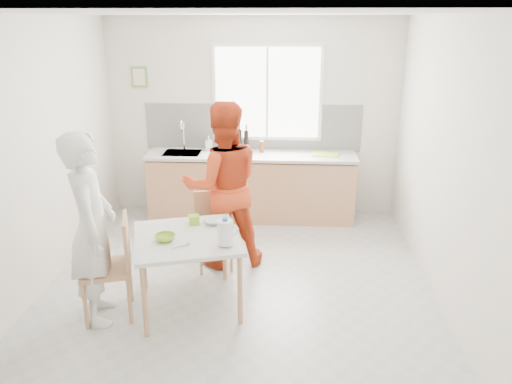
# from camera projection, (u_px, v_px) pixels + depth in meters

# --- Properties ---
(ground) EXTENTS (4.50, 4.50, 0.00)m
(ground) POSITION_uv_depth(u_px,v_px,m) (238.00, 286.00, 5.23)
(ground) COLOR #B7B7B2
(ground) RESTS_ON ground
(room_shell) EXTENTS (4.50, 4.50, 4.50)m
(room_shell) POSITION_uv_depth(u_px,v_px,m) (236.00, 132.00, 4.69)
(room_shell) COLOR silver
(room_shell) RESTS_ON ground
(window) EXTENTS (1.50, 0.06, 1.30)m
(window) POSITION_uv_depth(u_px,v_px,m) (267.00, 93.00, 6.76)
(window) COLOR white
(window) RESTS_ON room_shell
(backsplash) EXTENTS (3.00, 0.02, 0.65)m
(backsplash) POSITION_uv_depth(u_px,v_px,m) (253.00, 127.00, 6.94)
(backsplash) COLOR white
(backsplash) RESTS_ON room_shell
(picture_frame) EXTENTS (0.22, 0.03, 0.28)m
(picture_frame) POSITION_uv_depth(u_px,v_px,m) (139.00, 77.00, 6.80)
(picture_frame) COLOR #629C46
(picture_frame) RESTS_ON room_shell
(kitchen_counter) EXTENTS (2.84, 0.64, 1.37)m
(kitchen_counter) POSITION_uv_depth(u_px,v_px,m) (251.00, 189.00, 6.93)
(kitchen_counter) COLOR tan
(kitchen_counter) RESTS_ON ground
(dining_table) EXTENTS (1.19, 1.19, 0.74)m
(dining_table) POSITION_uv_depth(u_px,v_px,m) (187.00, 244.00, 4.68)
(dining_table) COLOR silver
(dining_table) RESTS_ON ground
(chair_left) EXTENTS (0.56, 0.56, 0.98)m
(chair_left) POSITION_uv_depth(u_px,v_px,m) (114.00, 263.00, 4.57)
(chair_left) COLOR tan
(chair_left) RESTS_ON ground
(chair_far) EXTENTS (0.49, 0.49, 0.85)m
(chair_far) POSITION_uv_depth(u_px,v_px,m) (212.00, 226.00, 5.56)
(chair_far) COLOR tan
(chair_far) RESTS_ON ground
(person_white) EXTENTS (0.59, 0.74, 1.78)m
(person_white) POSITION_uv_depth(u_px,v_px,m) (92.00, 229.00, 4.43)
(person_white) COLOR white
(person_white) RESTS_ON ground
(person_red) EXTENTS (1.06, 0.93, 1.85)m
(person_red) POSITION_uv_depth(u_px,v_px,m) (223.00, 186.00, 5.45)
(person_red) COLOR red
(person_red) RESTS_ON ground
(bowl_green) EXTENTS (0.23, 0.23, 0.06)m
(bowl_green) POSITION_uv_depth(u_px,v_px,m) (165.00, 238.00, 4.55)
(bowl_green) COLOR #92B82A
(bowl_green) RESTS_ON dining_table
(bowl_white) EXTENTS (0.26, 0.26, 0.05)m
(bowl_white) POSITION_uv_depth(u_px,v_px,m) (215.00, 221.00, 4.93)
(bowl_white) COLOR silver
(bowl_white) RESTS_ON dining_table
(milk_jug) EXTENTS (0.19, 0.14, 0.24)m
(milk_jug) POSITION_uv_depth(u_px,v_px,m) (226.00, 232.00, 4.42)
(milk_jug) COLOR white
(milk_jug) RESTS_ON dining_table
(green_box) EXTENTS (0.12, 0.12, 0.09)m
(green_box) POSITION_uv_depth(u_px,v_px,m) (194.00, 220.00, 4.91)
(green_box) COLOR #89C12C
(green_box) RESTS_ON dining_table
(spoon) EXTENTS (0.14, 0.10, 0.01)m
(spoon) POSITION_uv_depth(u_px,v_px,m) (180.00, 246.00, 4.43)
(spoon) COLOR #A5A5AA
(spoon) RESTS_ON dining_table
(cutting_board) EXTENTS (0.39, 0.31, 0.01)m
(cutting_board) POSITION_uv_depth(u_px,v_px,m) (325.00, 154.00, 6.72)
(cutting_board) COLOR #AAD932
(cutting_board) RESTS_ON kitchen_counter
(wine_bottle_a) EXTENTS (0.07, 0.07, 0.32)m
(wine_bottle_a) POSITION_uv_depth(u_px,v_px,m) (239.00, 140.00, 6.81)
(wine_bottle_a) COLOR black
(wine_bottle_a) RESTS_ON kitchen_counter
(wine_bottle_b) EXTENTS (0.07, 0.07, 0.30)m
(wine_bottle_b) POSITION_uv_depth(u_px,v_px,m) (246.00, 141.00, 6.84)
(wine_bottle_b) COLOR black
(wine_bottle_b) RESTS_ON kitchen_counter
(jar_amber) EXTENTS (0.06, 0.06, 0.16)m
(jar_amber) POSITION_uv_depth(u_px,v_px,m) (262.00, 147.00, 6.81)
(jar_amber) COLOR brown
(jar_amber) RESTS_ON kitchen_counter
(soap_bottle) EXTENTS (0.10, 0.10, 0.20)m
(soap_bottle) POSITION_uv_depth(u_px,v_px,m) (209.00, 143.00, 6.91)
(soap_bottle) COLOR #999999
(soap_bottle) RESTS_ON kitchen_counter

